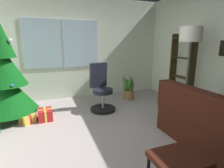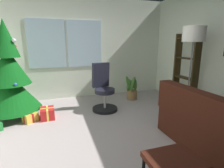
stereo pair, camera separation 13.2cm
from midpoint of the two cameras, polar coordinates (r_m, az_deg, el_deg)
name	(u,v)px [view 2 (the right image)]	position (r m, az deg, el deg)	size (l,w,h in m)	color
ground_plane	(107,146)	(2.82, -0.13, -19.61)	(4.76, 5.01, 0.10)	#A39696
wall_back_with_windows	(79,49)	(4.86, -9.76, 11.29)	(4.76, 0.12, 2.64)	silver
footstool	(174,163)	(2.01, 21.37, -22.82)	(0.52, 0.42, 0.38)	#38160D
holiday_tree	(10,79)	(3.95, -29.42, 1.52)	(1.07, 1.07, 2.37)	#4C331E
gift_box_red	(47,113)	(3.75, -19.31, -9.00)	(0.28, 0.33, 0.22)	red
gift_box_gold	(30,117)	(3.75, -24.15, -9.87)	(0.32, 0.31, 0.18)	gold
office_chair	(103,92)	(3.91, -1.82, -2.67)	(0.56, 0.56, 1.05)	black
bookshelf	(185,75)	(4.38, 23.59, 2.75)	(0.18, 0.64, 1.68)	#342813
floor_lamp	(193,40)	(3.68, 25.93, 12.86)	(0.41, 0.41, 1.78)	slate
potted_plant	(132,90)	(4.70, 7.20, -1.84)	(0.37, 0.36, 0.66)	olive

